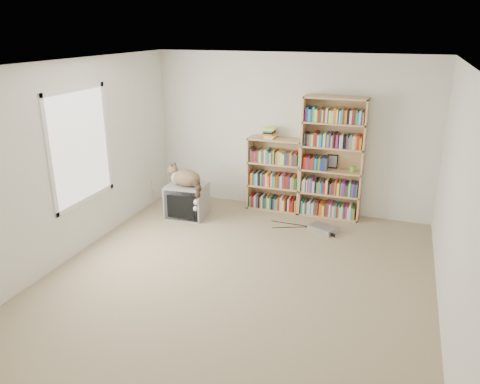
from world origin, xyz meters
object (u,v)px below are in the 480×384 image
(cat, at_px, (188,181))
(bookcase_tall, at_px, (332,162))
(dvd_player, at_px, (323,229))
(bookcase_short, at_px, (275,177))
(crt_tv, at_px, (187,200))

(cat, relative_size, bookcase_tall, 0.36)
(dvd_player, bearing_deg, bookcase_short, 169.52)
(bookcase_tall, xyz_separation_m, dvd_player, (0.03, -0.65, -0.85))
(bookcase_tall, height_order, dvd_player, bookcase_tall)
(crt_tv, distance_m, cat, 0.37)
(cat, bearing_deg, dvd_player, 8.75)
(crt_tv, bearing_deg, dvd_player, -1.33)
(bookcase_tall, xyz_separation_m, bookcase_short, (-0.90, 0.00, -0.35))
(bookcase_tall, height_order, bookcase_short, bookcase_tall)
(cat, bearing_deg, bookcase_short, 39.54)
(bookcase_short, distance_m, dvd_player, 1.24)
(crt_tv, height_order, dvd_player, crt_tv)
(dvd_player, bearing_deg, crt_tv, -152.79)
(crt_tv, distance_m, bookcase_tall, 2.35)
(bookcase_short, xyz_separation_m, dvd_player, (0.93, -0.65, -0.50))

